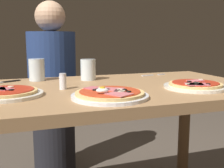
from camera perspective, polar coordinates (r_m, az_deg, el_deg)
The scene contains 10 objects.
dining_table at distance 1.26m, azimuth 1.36°, elevation -5.53°, with size 1.26×0.76×0.73m.
pizza_foreground at distance 0.99m, azimuth -0.47°, elevation -2.13°, with size 0.28×0.28×0.05m.
pizza_across_left at distance 1.24m, azimuth 16.67°, elevation -0.28°, with size 0.27×0.27×0.03m.
pizza_across_right at distance 1.09m, azimuth -20.73°, elevation -1.72°, with size 0.26×0.26×0.03m.
water_glass_near at distance 1.42m, azimuth -4.90°, elevation 2.67°, with size 0.08×0.08×0.11m.
water_glass_far at distance 1.44m, azimuth -15.12°, elevation 2.57°, with size 0.08×0.08×0.11m.
fork at distance 1.60m, azimuth 8.13°, elevation 1.81°, with size 0.16×0.04×0.00m.
knife at distance 1.43m, azimuth -21.29°, elevation 0.37°, with size 0.18×0.11×0.01m.
salt_shaker at distance 1.17m, azimuth -9.98°, elevation 0.49°, with size 0.03×0.03×0.07m.
diner_person at distance 1.95m, azimuth -12.00°, elevation -1.98°, with size 0.32×0.32×1.18m.
Camera 1 is at (-0.43, -1.14, 0.94)m, focal length 44.70 mm.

